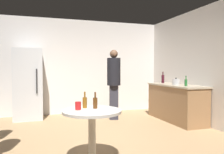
{
  "coord_description": "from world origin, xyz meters",
  "views": [
    {
      "loc": [
        -0.97,
        -3.96,
        1.29
      ],
      "look_at": [
        0.39,
        0.21,
        1.13
      ],
      "focal_mm": 36.43,
      "sensor_mm": 36.0,
      "label": 1
    }
  ],
  "objects_px": {
    "beer_bottle_on_counter": "(186,82)",
    "person_in_black_shirt": "(114,79)",
    "refrigerator": "(28,84)",
    "wine_bottle_on_counter": "(163,79)",
    "plastic_cup_red": "(78,106)",
    "beer_bottle_brown": "(95,102)",
    "beer_bottle_amber": "(85,102)",
    "kettle": "(176,82)",
    "foreground_table": "(92,118)"
  },
  "relations": [
    {
      "from": "beer_bottle_amber",
      "to": "plastic_cup_red",
      "type": "xyz_separation_m",
      "value": [
        -0.12,
        -0.12,
        -0.03
      ]
    },
    {
      "from": "person_in_black_shirt",
      "to": "beer_bottle_amber",
      "type": "bearing_deg",
      "value": -12.17
    },
    {
      "from": "foreground_table",
      "to": "wine_bottle_on_counter",
      "type": "bearing_deg",
      "value": 44.28
    },
    {
      "from": "beer_bottle_brown",
      "to": "beer_bottle_amber",
      "type": "bearing_deg",
      "value": 146.59
    },
    {
      "from": "person_in_black_shirt",
      "to": "foreground_table",
      "type": "bearing_deg",
      "value": -9.21
    },
    {
      "from": "wine_bottle_on_counter",
      "to": "person_in_black_shirt",
      "type": "xyz_separation_m",
      "value": [
        -1.44,
        -0.03,
        0.02
      ]
    },
    {
      "from": "kettle",
      "to": "wine_bottle_on_counter",
      "type": "bearing_deg",
      "value": 84.75
    },
    {
      "from": "beer_bottle_on_counter",
      "to": "person_in_black_shirt",
      "type": "height_order",
      "value": "person_in_black_shirt"
    },
    {
      "from": "refrigerator",
      "to": "wine_bottle_on_counter",
      "type": "relative_size",
      "value": 5.81
    },
    {
      "from": "wine_bottle_on_counter",
      "to": "foreground_table",
      "type": "distance_m",
      "value": 3.62
    },
    {
      "from": "plastic_cup_red",
      "to": "wine_bottle_on_counter",
      "type": "bearing_deg",
      "value": 41.55
    },
    {
      "from": "wine_bottle_on_counter",
      "to": "beer_bottle_brown",
      "type": "xyz_separation_m",
      "value": [
        -2.51,
        -2.41,
        -0.2
      ]
    },
    {
      "from": "beer_bottle_amber",
      "to": "beer_bottle_on_counter",
      "type": "bearing_deg",
      "value": 25.15
    },
    {
      "from": "refrigerator",
      "to": "foreground_table",
      "type": "xyz_separation_m",
      "value": [
        0.93,
        -3.18,
        -0.27
      ]
    },
    {
      "from": "beer_bottle_amber",
      "to": "plastic_cup_red",
      "type": "relative_size",
      "value": 2.09
    },
    {
      "from": "foreground_table",
      "to": "plastic_cup_red",
      "type": "xyz_separation_m",
      "value": [
        -0.18,
        0.07,
        0.16
      ]
    },
    {
      "from": "refrigerator",
      "to": "person_in_black_shirt",
      "type": "bearing_deg",
      "value": -18.64
    },
    {
      "from": "beer_bottle_brown",
      "to": "person_in_black_shirt",
      "type": "bearing_deg",
      "value": 65.72
    },
    {
      "from": "refrigerator",
      "to": "plastic_cup_red",
      "type": "bearing_deg",
      "value": -76.4
    },
    {
      "from": "beer_bottle_on_counter",
      "to": "beer_bottle_amber",
      "type": "xyz_separation_m",
      "value": [
        -2.57,
        -1.21,
        -0.17
      ]
    },
    {
      "from": "beer_bottle_brown",
      "to": "plastic_cup_red",
      "type": "distance_m",
      "value": 0.25
    },
    {
      "from": "foreground_table",
      "to": "beer_bottle_brown",
      "type": "bearing_deg",
      "value": 55.62
    },
    {
      "from": "beer_bottle_on_counter",
      "to": "foreground_table",
      "type": "height_order",
      "value": "beer_bottle_on_counter"
    },
    {
      "from": "refrigerator",
      "to": "kettle",
      "type": "relative_size",
      "value": 7.38
    },
    {
      "from": "plastic_cup_red",
      "to": "person_in_black_shirt",
      "type": "xyz_separation_m",
      "value": [
        1.32,
        2.41,
        0.25
      ]
    },
    {
      "from": "refrigerator",
      "to": "person_in_black_shirt",
      "type": "height_order",
      "value": "refrigerator"
    },
    {
      "from": "refrigerator",
      "to": "beer_bottle_amber",
      "type": "xyz_separation_m",
      "value": [
        0.87,
        -2.99,
        -0.08
      ]
    },
    {
      "from": "foreground_table",
      "to": "person_in_black_shirt",
      "type": "height_order",
      "value": "person_in_black_shirt"
    },
    {
      "from": "kettle",
      "to": "beer_bottle_amber",
      "type": "bearing_deg",
      "value": -148.1
    },
    {
      "from": "wine_bottle_on_counter",
      "to": "plastic_cup_red",
      "type": "xyz_separation_m",
      "value": [
        -2.76,
        -2.44,
        -0.23
      ]
    },
    {
      "from": "wine_bottle_on_counter",
      "to": "beer_bottle_brown",
      "type": "relative_size",
      "value": 1.35
    },
    {
      "from": "wine_bottle_on_counter",
      "to": "refrigerator",
      "type": "bearing_deg",
      "value": 169.22
    },
    {
      "from": "beer_bottle_amber",
      "to": "beer_bottle_brown",
      "type": "relative_size",
      "value": 1.0
    },
    {
      "from": "foreground_table",
      "to": "person_in_black_shirt",
      "type": "xyz_separation_m",
      "value": [
        1.14,
        2.48,
        0.41
      ]
    },
    {
      "from": "kettle",
      "to": "beer_bottle_amber",
      "type": "height_order",
      "value": "kettle"
    },
    {
      "from": "refrigerator",
      "to": "beer_bottle_brown",
      "type": "bearing_deg",
      "value": -72.04
    },
    {
      "from": "beer_bottle_on_counter",
      "to": "beer_bottle_brown",
      "type": "distance_m",
      "value": 2.76
    },
    {
      "from": "wine_bottle_on_counter",
      "to": "plastic_cup_red",
      "type": "relative_size",
      "value": 2.82
    },
    {
      "from": "kettle",
      "to": "foreground_table",
      "type": "height_order",
      "value": "kettle"
    },
    {
      "from": "beer_bottle_amber",
      "to": "foreground_table",
      "type": "bearing_deg",
      "value": -72.57
    },
    {
      "from": "kettle",
      "to": "foreground_table",
      "type": "xyz_separation_m",
      "value": [
        -2.51,
        -1.79,
        -0.34
      ]
    },
    {
      "from": "refrigerator",
      "to": "plastic_cup_red",
      "type": "distance_m",
      "value": 3.2
    },
    {
      "from": "kettle",
      "to": "plastic_cup_red",
      "type": "relative_size",
      "value": 2.22
    },
    {
      "from": "kettle",
      "to": "beer_bottle_amber",
      "type": "xyz_separation_m",
      "value": [
        -2.57,
        -1.6,
        -0.15
      ]
    },
    {
      "from": "refrigerator",
      "to": "plastic_cup_red",
      "type": "relative_size",
      "value": 16.36
    },
    {
      "from": "wine_bottle_on_counter",
      "to": "person_in_black_shirt",
      "type": "bearing_deg",
      "value": -178.76
    },
    {
      "from": "wine_bottle_on_counter",
      "to": "beer_bottle_brown",
      "type": "height_order",
      "value": "wine_bottle_on_counter"
    },
    {
      "from": "refrigerator",
      "to": "foreground_table",
      "type": "distance_m",
      "value": 3.33
    },
    {
      "from": "beer_bottle_on_counter",
      "to": "beer_bottle_amber",
      "type": "relative_size",
      "value": 1.0
    },
    {
      "from": "beer_bottle_on_counter",
      "to": "kettle",
      "type": "bearing_deg",
      "value": 89.33
    }
  ]
}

